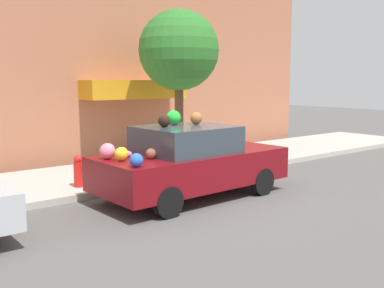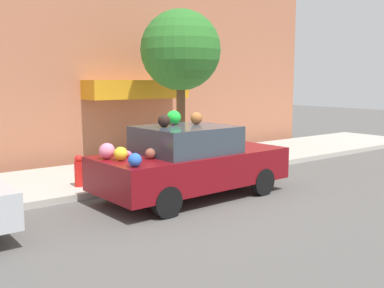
% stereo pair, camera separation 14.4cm
% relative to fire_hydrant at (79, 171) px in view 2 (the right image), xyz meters
% --- Properties ---
extents(ground_plane, '(60.00, 60.00, 0.00)m').
position_rel_fire_hydrant_xyz_m(ground_plane, '(1.73, -1.74, -0.49)').
color(ground_plane, '#565451').
extents(sidewalk_curb, '(24.00, 3.20, 0.14)m').
position_rel_fire_hydrant_xyz_m(sidewalk_curb, '(1.73, 0.96, -0.42)').
color(sidewalk_curb, '#B2ADA3').
rests_on(sidewalk_curb, ground).
extents(building_facade, '(18.00, 1.20, 5.65)m').
position_rel_fire_hydrant_xyz_m(building_facade, '(1.80, 3.18, 2.30)').
color(building_facade, '#B26B4C').
rests_on(building_facade, ground).
extents(street_tree, '(2.18, 2.18, 4.20)m').
position_rel_fire_hydrant_xyz_m(street_tree, '(3.40, 0.88, 2.74)').
color(street_tree, brown).
rests_on(street_tree, sidewalk_curb).
extents(fire_hydrant, '(0.20, 0.20, 0.70)m').
position_rel_fire_hydrant_xyz_m(fire_hydrant, '(0.00, 0.00, 0.00)').
color(fire_hydrant, red).
rests_on(fire_hydrant, sidewalk_curb).
extents(art_car, '(4.15, 1.94, 1.82)m').
position_rel_fire_hydrant_xyz_m(art_car, '(1.68, -1.78, 0.28)').
color(art_car, maroon).
rests_on(art_car, ground).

